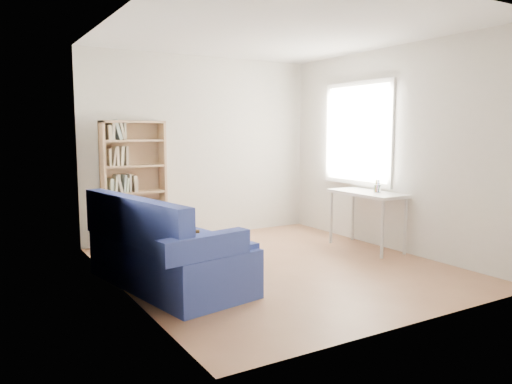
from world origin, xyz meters
TOP-DOWN VIEW (x-y plane):
  - ground at (0.00, 0.00)m, footprint 4.00×4.00m
  - room_shell at (0.10, 0.03)m, footprint 3.54×4.04m
  - sofa at (-1.33, -0.01)m, footprint 1.19×1.99m
  - bookshelf at (-1.06, 1.85)m, footprint 0.83×0.26m
  - desk at (1.49, 0.13)m, footprint 0.49×1.07m
  - pen_cup at (1.57, 0.03)m, footprint 0.09×0.09m

SIDE VIEW (x-z plane):
  - ground at x=0.00m, z-range 0.00..0.00m
  - sofa at x=-1.33m, z-range -0.11..0.80m
  - desk at x=1.49m, z-range 0.29..1.04m
  - bookshelf at x=-1.06m, z-range -0.06..1.61m
  - pen_cup at x=1.57m, z-range 0.73..0.90m
  - room_shell at x=0.10m, z-range 0.33..2.95m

